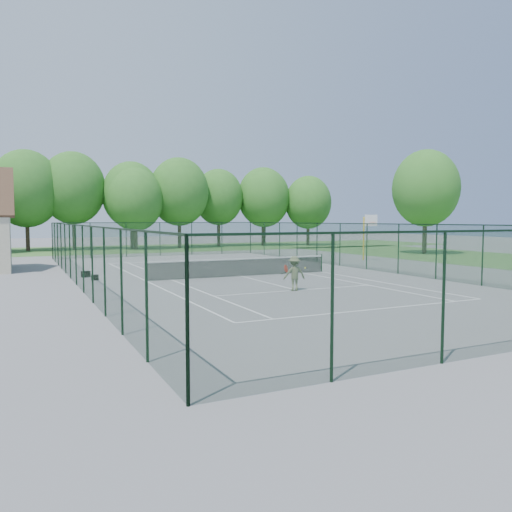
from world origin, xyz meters
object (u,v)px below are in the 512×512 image
object	(u,v)px
tennis_net	(241,266)
sports_bag_a	(86,274)
tennis_player	(294,273)
basketball_goal	(368,228)

from	to	relation	value
tennis_net	sports_bag_a	distance (m)	8.82
sports_bag_a	tennis_net	bearing A→B (deg)	-44.23
tennis_net	tennis_player	distance (m)	6.45
tennis_net	basketball_goal	size ratio (longest dim) A/B	3.04
basketball_goal	tennis_player	bearing A→B (deg)	-138.37
tennis_net	basketball_goal	world-z (taller)	basketball_goal
sports_bag_a	tennis_player	size ratio (longest dim) A/B	0.26
basketball_goal	tennis_player	distance (m)	18.68
basketball_goal	sports_bag_a	distance (m)	22.16
basketball_goal	sports_bag_a	size ratio (longest dim) A/B	8.19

